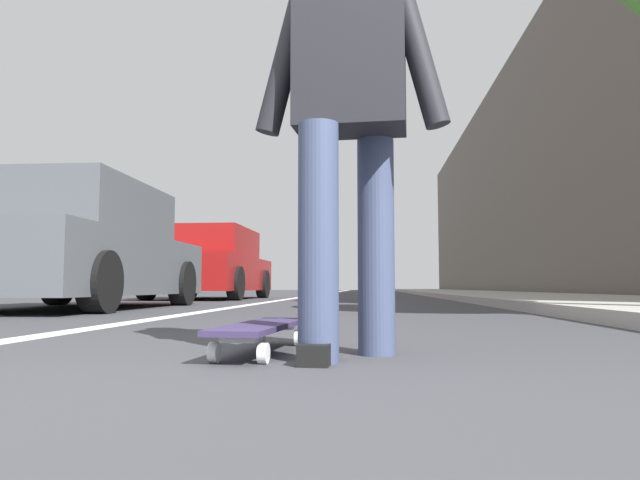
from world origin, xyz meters
The scene contains 9 objects.
ground_plane centered at (10.00, 0.00, 0.00)m, with size 80.00×80.00×0.00m, color #38383D.
lane_stripe_white centered at (20.00, 1.31, 0.00)m, with size 52.00×0.16×0.01m, color silver.
sidewalk_curb centered at (18.00, -3.55, 0.05)m, with size 52.00×3.20×0.11m, color #9E9B93.
building_facade centered at (22.00, -6.00, 4.22)m, with size 40.00×1.20×8.44m, color #645C52.
skateboard centered at (1.15, 0.02, 0.09)m, with size 0.85×0.26×0.11m.
skater_person centered at (1.00, -0.32, 0.94)m, with size 0.45×0.72×1.64m.
parked_car_near centered at (5.55, 3.09, 0.70)m, with size 4.08×2.04×1.46m.
parked_car_mid centered at (11.11, 2.99, 0.71)m, with size 4.24×2.02×1.48m.
traffic_light centered at (24.05, 1.71, 2.90)m, with size 0.33×0.28×4.18m.
Camera 1 is at (-1.10, -0.39, 0.25)m, focal length 32.95 mm.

